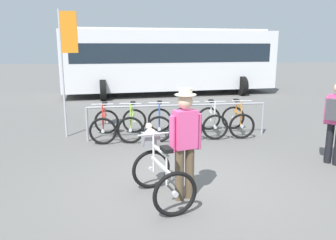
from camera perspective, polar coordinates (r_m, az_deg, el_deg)
name	(u,v)px	position (r m, az deg, el deg)	size (l,w,h in m)	color
ground_plane	(184,184)	(5.89, 2.76, -10.79)	(80.00, 80.00, 0.00)	#605E5B
bike_rack_rail	(178,111)	(8.52, 1.73, 1.52)	(4.61, 0.24, 0.88)	#99999E
racked_bike_red	(105,125)	(8.65, -10.70, -0.79)	(0.67, 1.09, 0.97)	black
racked_bike_lime	(132,124)	(8.64, -6.06, -0.65)	(0.77, 1.16, 0.97)	black
racked_bike_blue	(160,123)	(8.69, -1.45, -0.50)	(0.76, 1.15, 0.97)	black
racked_bike_teal	(186,122)	(8.80, 3.08, -0.35)	(0.68, 1.13, 0.98)	black
racked_bike_white	(212,121)	(8.96, 7.47, -0.20)	(0.74, 1.16, 0.98)	black
racked_bike_orange	(237,120)	(9.17, 11.69, -0.06)	(0.74, 1.15, 0.97)	black
featured_bicycle	(159,168)	(5.22, -1.50, -8.17)	(0.93, 1.25, 1.09)	black
person_with_featured_bike	(185,140)	(5.04, 2.91, -3.39)	(0.51, 0.32, 1.72)	brown
pedestrian_with_backpack	(336,118)	(7.33, 26.67, 0.24)	(0.44, 0.47, 1.64)	black
bus_distant	(169,58)	(16.36, 0.23, 10.49)	(10.24, 4.23, 3.08)	silver
banner_flag	(66,50)	(8.86, -16.88, 11.38)	(0.45, 0.05, 3.20)	#B2B2B7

